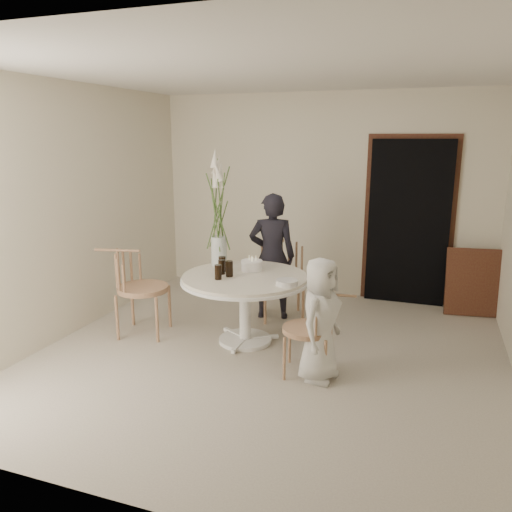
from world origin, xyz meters
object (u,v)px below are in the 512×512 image
(chair_right, at_px, (320,322))
(flower_vase, at_px, (218,215))
(table, at_px, (245,286))
(chair_left, at_px, (131,279))
(birthday_cake, at_px, (252,265))
(boy, at_px, (320,320))
(chair_far, at_px, (282,265))
(girl, at_px, (272,256))

(chair_right, distance_m, flower_vase, 1.73)
(table, distance_m, chair_left, 1.28)
(table, height_order, chair_right, chair_right)
(flower_vase, bearing_deg, birthday_cake, -13.35)
(boy, xyz_separation_m, birthday_cake, (-0.92, 0.77, 0.22))
(chair_far, relative_size, girl, 0.64)
(birthday_cake, bearing_deg, chair_right, -37.29)
(girl, xyz_separation_m, flower_vase, (-0.46, -0.50, 0.55))
(chair_right, xyz_separation_m, chair_left, (-2.16, 0.29, 0.11))
(table, distance_m, girl, 0.83)
(chair_right, xyz_separation_m, birthday_cake, (-0.90, 0.68, 0.28))
(girl, bearing_deg, table, 72.63)
(chair_far, xyz_separation_m, birthday_cake, (-0.11, -0.75, 0.16))
(chair_left, bearing_deg, boy, -111.52)
(boy, height_order, birthday_cake, boy)
(chair_left, distance_m, girl, 1.64)
(table, height_order, chair_left, chair_left)
(chair_far, distance_m, girl, 0.21)
(chair_far, distance_m, boy, 1.72)
(chair_far, xyz_separation_m, chair_left, (-1.37, -1.15, -0.00))
(table, xyz_separation_m, girl, (0.03, 0.81, 0.13))
(table, bearing_deg, boy, -31.07)
(boy, bearing_deg, girl, 44.48)
(chair_left, height_order, birthday_cake, chair_left)
(table, xyz_separation_m, birthday_cake, (-0.00, 0.21, 0.17))
(chair_far, height_order, chair_left, same)
(chair_left, bearing_deg, chair_far, -62.04)
(chair_far, height_order, boy, boy)
(flower_vase, bearing_deg, chair_right, -30.67)
(chair_right, bearing_deg, boy, 5.87)
(table, height_order, flower_vase, flower_vase)
(chair_right, xyz_separation_m, girl, (-0.86, 1.28, 0.24))
(chair_right, relative_size, birthday_cake, 3.46)
(chair_far, height_order, birthday_cake, chair_far)
(girl, distance_m, birthday_cake, 0.60)
(chair_far, bearing_deg, table, -118.26)
(table, height_order, chair_far, chair_far)
(boy, bearing_deg, chair_far, 39.61)
(chair_left, height_order, girl, girl)
(table, relative_size, chair_right, 1.69)
(chair_right, bearing_deg, table, -125.93)
(chair_far, bearing_deg, flower_vase, -151.46)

